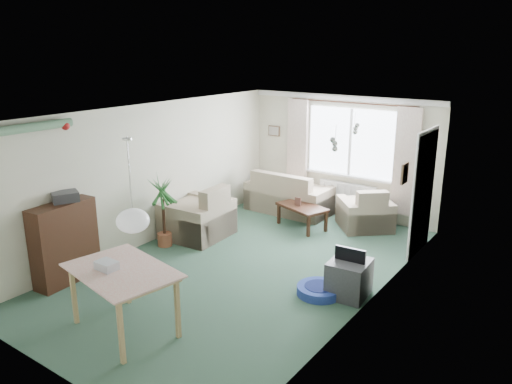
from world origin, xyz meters
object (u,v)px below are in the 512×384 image
Objects in this scene: sofa at (290,191)px; bookshelf at (65,243)px; dining_table at (124,301)px; pet_bed at (319,290)px; armchair_left at (197,211)px; tv_cube at (349,278)px; coffee_table at (302,217)px; houseplant at (163,212)px; armchair_corner at (365,207)px.

bookshelf is at bearing 78.42° from sofa.
pet_bed is (1.48, 2.15, -0.33)m from dining_table.
armchair_left is 1.91× the size of tv_cube.
armchair_left is (-0.62, -2.16, 0.05)m from sofa.
bookshelf is (-1.66, -3.91, 0.38)m from coffee_table.
armchair_left is 1.74× the size of pet_bed.
houseplant reaches higher than coffee_table.
bookshelf is at bearing -151.38° from pet_bed.
houseplant is at bearing 79.41° from bookshelf.
pet_bed is (2.24, -2.86, -0.37)m from sofa.
houseplant reaches higher than pet_bed.
tv_cube is (3.54, 1.96, -0.34)m from bookshelf.
dining_table reaches higher than coffee_table.
bookshelf is (-2.63, -4.58, 0.19)m from armchair_corner.
coffee_table is at bearing 135.17° from sofa.
sofa is 1.42× the size of houseplant.
armchair_left is at bearing 166.32° from pet_bed.
tv_cube is (3.20, -0.49, -0.22)m from armchair_left.
pet_bed is (2.86, -0.70, -0.42)m from armchair_left.
tv_cube is at bearing 52.38° from dining_table.
sofa is 2.79× the size of pet_bed.
armchair_left is at bearing 115.98° from dining_table.
tv_cube is (1.88, -1.95, 0.04)m from coffee_table.
coffee_table is at bearing 125.52° from pet_bed.
armchair_left is at bearing 166.85° from tv_cube.
armchair_corner is at bearing 79.67° from dining_table.
houseplant is at bearing -16.06° from armchair_left.
armchair_left is at bearing -131.98° from coffee_table.
sofa is 2.25m from armchair_left.
armchair_left reaches higher than dining_table.
pet_bed is at bearing 24.15° from bookshelf.
armchair_left is 0.86× the size of dining_table.
dining_table is (0.76, -5.00, -0.04)m from sofa.
sofa is 5.06m from dining_table.
coffee_table is 0.77× the size of dining_table.
pet_bed is at bearing -0.45° from houseplant.
armchair_left is 2.47m from bookshelf.
sofa is 3.70m from tv_cube.
houseplant is (-0.77, -2.83, 0.18)m from sofa.
bookshelf reaches higher than dining_table.
sofa is at bearing 134.95° from coffee_table.
sofa is at bearing 74.76° from houseplant.
coffee_table is (0.70, -0.70, -0.22)m from sofa.
bookshelf reaches higher than coffee_table.
sofa is at bearing 160.46° from armchair_left.
sofa reaches higher than tv_cube.
pet_bed is at bearing -54.48° from coffee_table.
bookshelf is 2.11× the size of tv_cube.
pet_bed is at bearing 55.49° from dining_table.
bookshelf is at bearing -96.13° from houseplant.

